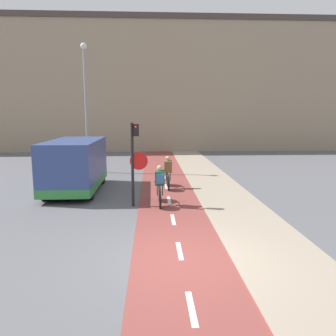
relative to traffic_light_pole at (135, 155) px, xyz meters
name	(u,v)px	position (x,y,z in m)	size (l,w,h in m)	color
ground_plane	(181,260)	(1.32, -4.77, -1.95)	(120.00, 120.00, 0.00)	#5B5B60
bike_lane	(181,260)	(1.32, -4.76, -1.94)	(2.40, 60.00, 0.02)	brown
sidewalk_strip	(280,257)	(3.72, -4.77, -1.92)	(2.40, 60.00, 0.05)	gray
building_row_background	(158,87)	(1.32, 20.78, 4.18)	(60.00, 5.20, 12.25)	gray
traffic_light_pole	(135,155)	(0.00, 0.00, 0.00)	(0.67, 0.25, 3.15)	black
street_lamp_far	(86,96)	(-3.19, 7.60, 2.56)	(0.36, 0.36, 7.47)	gray
cyclist_near	(160,187)	(0.93, 0.08, -1.22)	(0.46, 1.72, 1.55)	black
cyclist_far	(168,174)	(1.39, 2.95, -1.27)	(0.46, 1.71, 1.54)	black
van	(76,166)	(-2.79, 2.62, -0.81)	(2.10, 4.87, 2.32)	#334784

